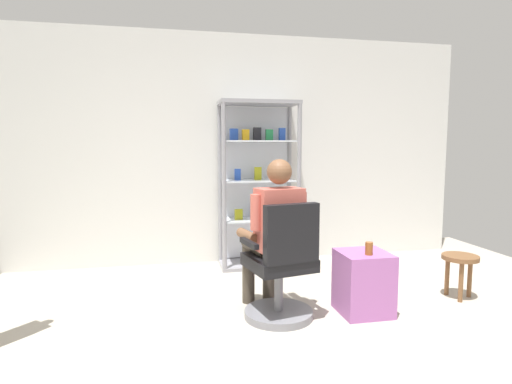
{
  "coord_description": "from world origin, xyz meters",
  "views": [
    {
      "loc": [
        -0.57,
        -1.95,
        1.38
      ],
      "look_at": [
        0.13,
        1.5,
        1.0
      ],
      "focal_mm": 29.05,
      "sensor_mm": 36.0,
      "label": 1
    }
  ],
  "objects_px": {
    "display_cabinet_main": "(257,183)",
    "storage_crate": "(363,283)",
    "tea_glass": "(369,248)",
    "wooden_stool": "(460,264)",
    "office_chair": "(282,272)",
    "seated_shopkeeper": "(273,229)"
  },
  "relations": [
    {
      "from": "wooden_stool",
      "to": "office_chair",
      "type": "bearing_deg",
      "value": -175.11
    },
    {
      "from": "tea_glass",
      "to": "wooden_stool",
      "type": "bearing_deg",
      "value": 12.33
    },
    {
      "from": "office_chair",
      "to": "seated_shopkeeper",
      "type": "relative_size",
      "value": 0.74
    },
    {
      "from": "storage_crate",
      "to": "wooden_stool",
      "type": "bearing_deg",
      "value": 8.03
    },
    {
      "from": "display_cabinet_main",
      "to": "wooden_stool",
      "type": "height_order",
      "value": "display_cabinet_main"
    },
    {
      "from": "office_chair",
      "to": "tea_glass",
      "type": "bearing_deg",
      "value": -6.08
    },
    {
      "from": "office_chair",
      "to": "storage_crate",
      "type": "height_order",
      "value": "office_chair"
    },
    {
      "from": "tea_glass",
      "to": "wooden_stool",
      "type": "relative_size",
      "value": 0.26
    },
    {
      "from": "storage_crate",
      "to": "seated_shopkeeper",
      "type": "bearing_deg",
      "value": 168.06
    },
    {
      "from": "display_cabinet_main",
      "to": "tea_glass",
      "type": "distance_m",
      "value": 1.83
    },
    {
      "from": "office_chair",
      "to": "tea_glass",
      "type": "distance_m",
      "value": 0.73
    },
    {
      "from": "display_cabinet_main",
      "to": "storage_crate",
      "type": "relative_size",
      "value": 3.68
    },
    {
      "from": "display_cabinet_main",
      "to": "storage_crate",
      "type": "xyz_separation_m",
      "value": [
        0.57,
        -1.62,
        -0.71
      ]
    },
    {
      "from": "office_chair",
      "to": "tea_glass",
      "type": "height_order",
      "value": "office_chair"
    },
    {
      "from": "office_chair",
      "to": "wooden_stool",
      "type": "xyz_separation_m",
      "value": [
        1.73,
        0.15,
        -0.07
      ]
    },
    {
      "from": "tea_glass",
      "to": "wooden_stool",
      "type": "xyz_separation_m",
      "value": [
        1.02,
        0.22,
        -0.25
      ]
    },
    {
      "from": "display_cabinet_main",
      "to": "wooden_stool",
      "type": "bearing_deg",
      "value": -42.75
    },
    {
      "from": "tea_glass",
      "to": "wooden_stool",
      "type": "height_order",
      "value": "tea_glass"
    },
    {
      "from": "seated_shopkeeper",
      "to": "wooden_stool",
      "type": "relative_size",
      "value": 3.22
    },
    {
      "from": "office_chair",
      "to": "seated_shopkeeper",
      "type": "distance_m",
      "value": 0.36
    },
    {
      "from": "office_chair",
      "to": "wooden_stool",
      "type": "bearing_deg",
      "value": 4.89
    },
    {
      "from": "tea_glass",
      "to": "storage_crate",
      "type": "bearing_deg",
      "value": 91.32
    }
  ]
}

